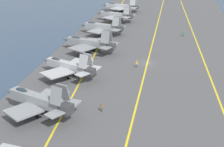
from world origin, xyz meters
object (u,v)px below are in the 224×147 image
object	(u,v)px
parked_jet_seventh	(115,15)
parked_jet_sixth	(102,27)
parked_jet_fifth	(89,43)
parked_jet_eighth	(121,6)
crew_green_vest	(183,33)
crew_brown_vest	(102,107)
crew_yellow_vest	(137,64)
parked_jet_fourth	(68,66)
parked_jet_third	(37,100)

from	to	relation	value
parked_jet_seventh	parked_jet_sixth	bearing A→B (deg)	176.96
parked_jet_fifth	parked_jet_eighth	distance (m)	58.48
parked_jet_sixth	parked_jet_fifth	bearing A→B (deg)	-178.92
crew_green_vest	crew_brown_vest	bearing A→B (deg)	164.92
crew_green_vest	crew_yellow_vest	world-z (taller)	crew_yellow_vest
parked_jet_sixth	crew_brown_vest	xyz separation A→B (m)	(-53.37, -11.23, -1.59)
crew_green_vest	parked_jet_seventh	bearing A→B (deg)	55.95
parked_jet_fourth	parked_jet_fifth	bearing A→B (deg)	-0.05
parked_jet_fourth	crew_yellow_vest	xyz separation A→B (m)	(8.84, -14.47, -1.66)
parked_jet_third	parked_jet_eighth	world-z (taller)	parked_jet_third
parked_jet_fifth	crew_yellow_vest	size ratio (longest dim) A/B	9.53
parked_jet_sixth	crew_yellow_vest	bearing A→B (deg)	-153.13
parked_jet_fifth	parked_jet_seventh	distance (m)	38.48
parked_jet_fifth	parked_jet_third	bearing A→B (deg)	179.77
parked_jet_third	parked_jet_fourth	size ratio (longest dim) A/B	1.03
parked_jet_third	parked_jet_fifth	distance (m)	36.90
parked_jet_fourth	parked_jet_eighth	xyz separation A→B (m)	(77.34, 0.30, -0.26)
crew_brown_vest	crew_green_vest	size ratio (longest dim) A/B	1.00
crew_brown_vest	crew_yellow_vest	world-z (taller)	crew_yellow_vest
parked_jet_seventh	parked_jet_third	bearing A→B (deg)	179.39
parked_jet_eighth	parked_jet_third	bearing A→B (deg)	-179.90
parked_jet_fourth	parked_jet_fifth	xyz separation A→B (m)	(18.86, -0.02, 0.05)
parked_jet_fourth	crew_yellow_vest	distance (m)	17.04
parked_jet_eighth	crew_yellow_vest	size ratio (longest dim) A/B	9.60
parked_jet_fifth	crew_green_vest	world-z (taller)	parked_jet_fifth
parked_jet_sixth	parked_jet_eighth	distance (m)	39.27
parked_jet_fourth	parked_jet_sixth	xyz separation A→B (m)	(38.07, 0.35, -0.08)
parked_jet_third	crew_green_vest	bearing A→B (deg)	-24.02
parked_jet_sixth	parked_jet_seventh	distance (m)	19.28
crew_yellow_vest	parked_jet_eighth	bearing A→B (deg)	12.16
parked_jet_fourth	crew_brown_vest	distance (m)	18.85
parked_jet_third	parked_jet_sixth	xyz separation A→B (m)	(56.11, 0.22, -0.15)
parked_jet_seventh	parked_jet_eighth	xyz separation A→B (m)	(20.01, 0.97, -0.28)
parked_jet_fifth	parked_jet_sixth	distance (m)	19.22
parked_jet_seventh	crew_brown_vest	distance (m)	73.36
parked_jet_seventh	crew_green_vest	bearing A→B (deg)	-124.05
parked_jet_sixth	parked_jet_eighth	world-z (taller)	parked_jet_sixth
crew_green_vest	parked_jet_sixth	bearing A→B (deg)	94.85
parked_jet_third	parked_jet_seventh	distance (m)	75.37
parked_jet_third	parked_jet_fourth	distance (m)	18.04
parked_jet_eighth	crew_green_vest	xyz separation A→B (m)	(-37.04, -26.17, -1.40)
parked_jet_sixth	crew_yellow_vest	world-z (taller)	parked_jet_sixth
crew_brown_vest	parked_jet_seventh	bearing A→B (deg)	8.01
parked_jet_seventh	parked_jet_eighth	bearing A→B (deg)	2.78
parked_jet_fifth	crew_brown_vest	world-z (taller)	parked_jet_fifth
parked_jet_fourth	parked_jet_eighth	bearing A→B (deg)	0.22
parked_jet_fifth	crew_brown_vest	size ratio (longest dim) A/B	9.58
parked_jet_fourth	crew_green_vest	distance (m)	47.92
parked_jet_fourth	parked_jet_seventh	world-z (taller)	parked_jet_fourth
crew_yellow_vest	crew_green_vest	bearing A→B (deg)	-19.94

